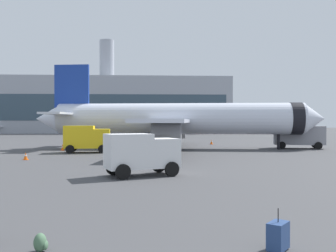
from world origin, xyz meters
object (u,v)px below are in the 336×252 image
object	(u,v)px
fuel_truck	(298,134)
safety_cone_far	(63,147)
rolling_suitcase	(278,236)
traveller_backpack	(41,243)
safety_cone_mid	(211,142)
service_truck	(87,138)
airplane_at_gate	(177,119)
airplane_taxiing	(18,126)
cargo_van	(141,152)
safety_cone_outer	(26,156)

from	to	relation	value
fuel_truck	safety_cone_far	size ratio (longest dim) A/B	8.62
rolling_suitcase	traveller_backpack	size ratio (longest dim) A/B	2.29
safety_cone_mid	safety_cone_far	distance (m)	22.08
fuel_truck	rolling_suitcase	size ratio (longest dim) A/B	5.84
service_truck	safety_cone_far	distance (m)	4.63
airplane_at_gate	airplane_taxiing	world-z (taller)	airplane_at_gate
airplane_taxiing	traveller_backpack	world-z (taller)	airplane_taxiing
airplane_taxiing	rolling_suitcase	world-z (taller)	airplane_taxiing
cargo_van	safety_cone_outer	bearing A→B (deg)	135.07
rolling_suitcase	traveller_backpack	world-z (taller)	rolling_suitcase
fuel_truck	safety_cone_mid	world-z (taller)	fuel_truck
airplane_at_gate	safety_cone_outer	size ratio (longest dim) A/B	54.89
service_truck	rolling_suitcase	size ratio (longest dim) A/B	4.48
airplane_at_gate	safety_cone_mid	xyz separation A→B (m)	(5.77, 8.81, -3.30)
safety_cone_far	airplane_at_gate	bearing A→B (deg)	9.14
safety_cone_far	traveller_backpack	distance (m)	35.10
service_truck	safety_cone_outer	distance (m)	8.72
airplane_at_gate	cargo_van	distance (m)	23.50
airplane_at_gate	airplane_taxiing	size ratio (longest dim) A/B	1.78
fuel_truck	cargo_van	bearing A→B (deg)	-129.85
fuel_truck	cargo_van	xyz separation A→B (m)	(-19.04, -22.81, -0.32)
airplane_taxiing	safety_cone_far	world-z (taller)	airplane_taxiing
safety_cone_mid	traveller_backpack	bearing A→B (deg)	-104.80
airplane_taxiing	safety_cone_outer	world-z (taller)	airplane_taxiing
airplane_at_gate	fuel_truck	distance (m)	15.23
airplane_taxiing	service_truck	bearing A→B (deg)	-66.21
safety_cone_far	service_truck	bearing A→B (deg)	-43.18
cargo_van	traveller_backpack	world-z (taller)	cargo_van
airplane_at_gate	safety_cone_far	world-z (taller)	airplane_at_gate
airplane_taxiing	service_truck	size ratio (longest dim) A/B	4.06
safety_cone_outer	safety_cone_mid	bearing A→B (deg)	47.32
safety_cone_mid	safety_cone_far	size ratio (longest dim) A/B	0.96
airplane_taxiing	safety_cone_far	size ratio (longest dim) A/B	26.91
rolling_suitcase	service_truck	bearing A→B (deg)	107.66
service_truck	traveller_backpack	distance (m)	31.58
cargo_van	safety_cone_mid	bearing A→B (deg)	73.09
safety_cone_outer	rolling_suitcase	size ratio (longest dim) A/B	0.59
safety_cone_far	traveller_backpack	size ratio (longest dim) A/B	1.55
airplane_at_gate	cargo_van	xyz separation A→B (m)	(-3.92, -23.07, -2.21)
cargo_van	safety_cone_outer	distance (m)	14.54
airplane_at_gate	traveller_backpack	distance (m)	37.20
service_truck	cargo_van	size ratio (longest dim) A/B	1.02
fuel_truck	cargo_van	size ratio (longest dim) A/B	1.33
airplane_taxiing	safety_cone_far	xyz separation A→B (m)	(28.43, -68.81, -1.71)
airplane_taxiing	fuel_truck	world-z (taller)	airplane_taxiing
cargo_van	safety_cone_mid	xyz separation A→B (m)	(9.69, 31.87, -1.10)
fuel_truck	safety_cone_outer	world-z (taller)	fuel_truck
cargo_van	rolling_suitcase	size ratio (longest dim) A/B	4.38
airplane_at_gate	cargo_van	bearing A→B (deg)	-99.65
airplane_taxiing	cargo_van	distance (m)	97.40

